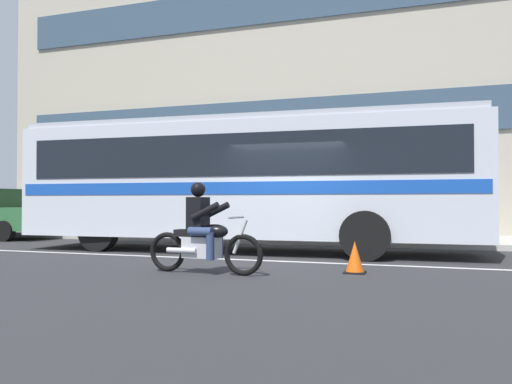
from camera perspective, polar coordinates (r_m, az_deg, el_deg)
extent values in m
plane|color=#2B2B2D|center=(11.15, 3.33, -7.40)|extent=(60.00, 60.00, 0.00)
cube|color=#B7B2A8|center=(16.10, 8.10, -5.17)|extent=(28.00, 3.80, 0.15)
cube|color=silver|center=(10.57, 2.47, -7.72)|extent=(26.60, 0.14, 0.01)
cube|color=#B2A893|center=(18.94, 9.34, 13.61)|extent=(28.00, 0.80, 12.05)
cube|color=#384C60|center=(18.14, 9.14, 8.43)|extent=(25.76, 0.10, 1.40)
cube|color=silver|center=(12.64, -1.20, 1.20)|extent=(11.19, 3.03, 2.70)
cube|color=black|center=(12.68, -1.20, 3.69)|extent=(10.31, 3.03, 0.96)
cube|color=#194CB2|center=(12.64, -1.20, 0.30)|extent=(10.97, 3.05, 0.28)
cube|color=#ADB1BA|center=(12.78, -1.20, 7.53)|extent=(10.97, 2.89, 0.16)
cylinder|color=black|center=(13.21, -17.21, -4.10)|extent=(1.04, 0.30, 1.04)
cylinder|color=black|center=(10.81, 12.09, -4.81)|extent=(1.04, 0.30, 1.04)
torus|color=black|center=(8.49, -1.42, -7.04)|extent=(0.69, 0.12, 0.69)
torus|color=black|center=(9.15, -9.88, -6.60)|extent=(0.69, 0.12, 0.69)
cube|color=silver|center=(8.81, -6.10, -6.17)|extent=(0.65, 0.31, 0.36)
ellipsoid|color=black|center=(8.68, -4.62, -4.40)|extent=(0.49, 0.30, 0.24)
cube|color=black|center=(8.88, -7.24, -4.57)|extent=(0.57, 0.29, 0.12)
cylinder|color=silver|center=(8.49, -1.79, -5.01)|extent=(0.28, 0.07, 0.58)
cylinder|color=silver|center=(8.50, -2.29, -2.85)|extent=(0.07, 0.64, 0.04)
cylinder|color=silver|center=(8.82, -8.32, -6.49)|extent=(0.55, 0.12, 0.09)
cube|color=black|center=(8.81, -6.49, -2.39)|extent=(0.30, 0.37, 0.56)
sphere|color=black|center=(8.81, -6.49, 0.28)|extent=(0.26, 0.26, 0.26)
cylinder|color=navy|center=(8.92, -5.16, -4.30)|extent=(0.43, 0.17, 0.15)
cylinder|color=navy|center=(8.85, -4.11, -5.89)|extent=(0.13, 0.13, 0.46)
cylinder|color=navy|center=(8.60, -6.23, -4.42)|extent=(0.43, 0.17, 0.15)
cylinder|color=navy|center=(8.53, -5.16, -6.07)|extent=(0.13, 0.13, 0.46)
cylinder|color=black|center=(8.88, -4.52, -2.12)|extent=(0.52, 0.14, 0.32)
cylinder|color=black|center=(8.52, -5.70, -2.17)|extent=(0.52, 0.14, 0.32)
cylinder|color=black|center=(17.53, -26.24, -3.93)|extent=(0.64, 0.22, 0.64)
cone|color=#EA590F|center=(8.96, 10.99, -7.16)|extent=(0.32, 0.32, 0.55)
cube|color=black|center=(8.99, 10.99, -8.81)|extent=(0.36, 0.36, 0.03)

